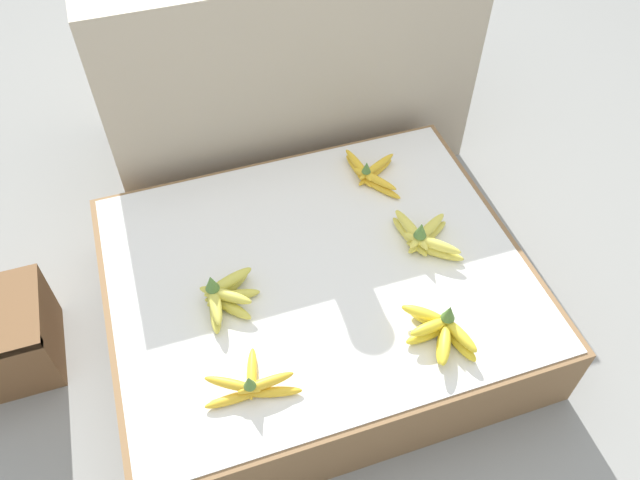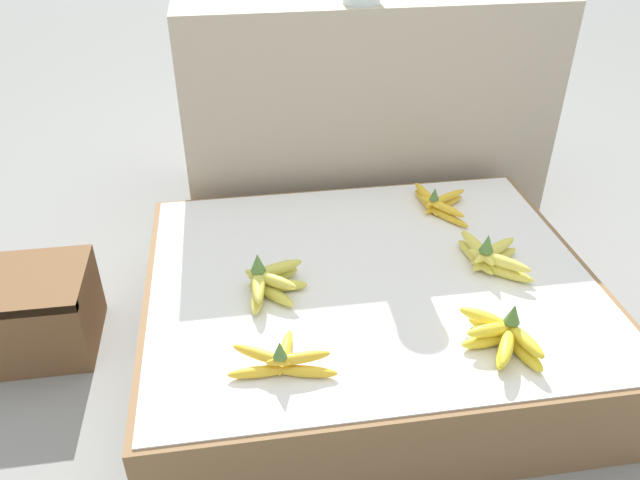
% 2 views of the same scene
% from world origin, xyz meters
% --- Properties ---
extents(ground_plane, '(10.00, 10.00, 0.00)m').
position_xyz_m(ground_plane, '(0.00, 0.00, 0.00)').
color(ground_plane, gray).
extents(display_platform, '(1.13, 0.93, 0.24)m').
position_xyz_m(display_platform, '(0.00, 0.00, 0.12)').
color(display_platform, olive).
rests_on(display_platform, ground_plane).
extents(back_vendor_table, '(1.20, 0.56, 0.76)m').
position_xyz_m(back_vendor_table, '(0.14, 0.81, 0.38)').
color(back_vendor_table, tan).
rests_on(back_vendor_table, ground_plane).
extents(banana_bunch_front_left, '(0.23, 0.16, 0.09)m').
position_xyz_m(banana_bunch_front_left, '(-0.26, -0.29, 0.26)').
color(banana_bunch_front_left, gold).
rests_on(banana_bunch_front_left, display_platform).
extents(banana_bunch_front_midleft, '(0.15, 0.20, 0.10)m').
position_xyz_m(banana_bunch_front_midleft, '(0.22, -0.30, 0.27)').
color(banana_bunch_front_midleft, yellow).
rests_on(banana_bunch_front_midleft, display_platform).
extents(banana_bunch_middle_left, '(0.16, 0.18, 0.11)m').
position_xyz_m(banana_bunch_middle_left, '(-0.26, -0.03, 0.27)').
color(banana_bunch_middle_left, gold).
rests_on(banana_bunch_middle_left, display_platform).
extents(banana_bunch_middle_midleft, '(0.16, 0.22, 0.11)m').
position_xyz_m(banana_bunch_middle_midleft, '(0.31, -0.01, 0.27)').
color(banana_bunch_middle_midleft, '#DBCC4C').
rests_on(banana_bunch_middle_midleft, display_platform).
extents(banana_bunch_back_midleft, '(0.16, 0.24, 0.08)m').
position_xyz_m(banana_bunch_back_midleft, '(0.26, 0.28, 0.26)').
color(banana_bunch_back_midleft, gold).
rests_on(banana_bunch_back_midleft, display_platform).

